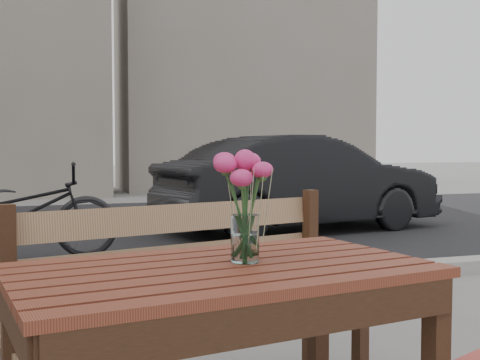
# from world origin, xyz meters

# --- Properties ---
(street) EXTENTS (30.00, 8.12, 0.12)m
(street) POSITION_xyz_m (0.00, 5.06, 0.03)
(street) COLOR black
(street) RESTS_ON ground
(backdrop_buildings) EXTENTS (15.50, 4.00, 8.00)m
(backdrop_buildings) POSITION_xyz_m (0.17, 14.40, 3.60)
(backdrop_buildings) COLOR gray
(backdrop_buildings) RESTS_ON ground
(main_table) EXTENTS (1.36, 0.93, 0.78)m
(main_table) POSITION_xyz_m (-0.04, 0.19, 0.65)
(main_table) COLOR #582717
(main_table) RESTS_ON ground
(main_bench) EXTENTS (1.61, 0.82, 0.96)m
(main_bench) POSITION_xyz_m (0.02, 0.84, 0.58)
(main_bench) COLOR brown
(main_bench) RESTS_ON ground
(main_vase) EXTENTS (0.19, 0.19, 0.36)m
(main_vase) POSITION_xyz_m (0.05, 0.22, 1.00)
(main_vase) COLOR white
(main_vase) RESTS_ON main_table
(parked_car) EXTENTS (4.16, 2.08, 1.31)m
(parked_car) POSITION_xyz_m (2.83, 6.02, 0.65)
(parked_car) COLOR black
(parked_car) RESTS_ON ground
(bicycle) EXTENTS (1.93, 0.73, 1.00)m
(bicycle) POSITION_xyz_m (-0.76, 4.89, 0.50)
(bicycle) COLOR black
(bicycle) RESTS_ON ground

